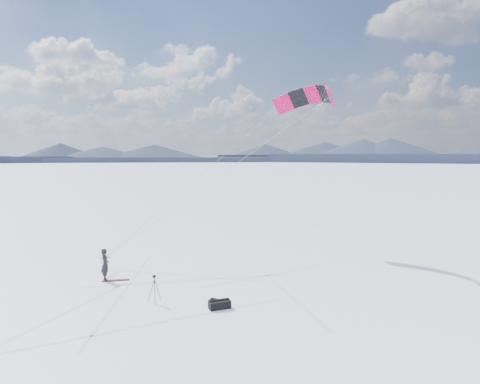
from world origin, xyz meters
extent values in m
plane|color=white|center=(0.00, 0.00, 0.00)|extent=(1800.00, 1800.00, 0.00)
cube|color=#191D36|center=(188.09, 258.89, 1.82)|extent=(147.80, 124.57, 3.64)
cone|color=#191D36|center=(188.09, 258.89, 3.64)|extent=(89.40, 89.40, 8.00)
cube|color=#191D36|center=(98.89, 304.34, 1.82)|extent=(156.56, 89.15, 3.64)
cone|color=#191D36|center=(98.89, 304.34, 3.64)|extent=(80.64, 80.64, 8.00)
cube|color=#191D36|center=(0.00, 320.00, 1.82)|extent=(150.00, 45.00, 3.64)
cone|color=#191D36|center=(0.00, 320.00, 3.64)|extent=(64.00, 64.00, 8.00)
cube|color=#191D36|center=(-98.89, 304.34, 1.82)|extent=(156.56, 89.15, 3.64)
cone|color=#191D36|center=(-98.89, 304.34, 3.64)|extent=(80.64, 80.64, 8.00)
cube|color=#A7BAD4|center=(-5.00, -4.00, 0.00)|extent=(6.00, 0.12, 0.01)
cube|color=#A7BAD4|center=(-3.30, -1.70, 0.00)|extent=(3.52, 7.29, 0.01)
cube|color=#A7BAD4|center=(-1.60, 0.60, 0.00)|extent=(6.45, 7.79, 0.01)
cube|color=#A7BAD4|center=(0.10, 2.90, 0.00)|extent=(11.66, 3.07, 0.01)
cube|color=#A7BAD4|center=(1.80, -2.80, 0.00)|extent=(1.27, 5.91, 0.01)
cube|color=#A7BAD4|center=(3.50, -0.50, 0.00)|extent=(6.52, 4.83, 0.01)
cube|color=#A7BAD4|center=(5.20, 1.80, 0.00)|extent=(8.85, 4.87, 0.01)
imported|color=black|center=(-2.89, 3.81, 0.00)|extent=(0.58, 0.71, 1.67)
cube|color=maroon|center=(-2.37, 3.64, 0.02)|extent=(1.35, 0.26, 0.04)
cylinder|color=black|center=(-0.22, 0.24, 0.52)|extent=(0.31, 0.21, 1.06)
cylinder|color=black|center=(-0.50, 0.23, 0.52)|extent=(0.32, 0.18, 1.06)
cylinder|color=black|center=(-0.35, -0.01, 0.52)|extent=(0.04, 0.35, 1.06)
cylinder|color=black|center=(-0.36, 0.15, 0.90)|extent=(0.03, 0.03, 0.31)
cube|color=black|center=(-0.36, 0.15, 1.10)|extent=(0.09, 0.09, 0.04)
cube|color=black|center=(-0.36, 0.15, 1.18)|extent=(0.14, 0.13, 0.09)
cylinder|color=black|center=(-0.36, 0.23, 1.18)|extent=(0.06, 0.09, 0.06)
cube|color=black|center=(2.34, -1.10, 0.17)|extent=(0.97, 0.58, 0.34)
cylinder|color=black|center=(2.34, -1.10, 0.36)|extent=(0.87, 0.23, 0.09)
cube|color=black|center=(2.30, -0.90, 0.14)|extent=(0.82, 0.78, 0.28)
cylinder|color=black|center=(2.30, -0.90, 0.31)|extent=(0.61, 0.54, 0.09)
cube|color=#CB0749|center=(10.59, 6.73, 10.11)|extent=(0.99, 1.44, 1.55)
cube|color=black|center=(10.66, 7.91, 10.44)|extent=(0.85, 1.49, 1.34)
cube|color=#CB0749|center=(10.36, 9.13, 10.56)|extent=(1.19, 1.46, 1.12)
cube|color=black|center=(9.73, 10.22, 10.44)|extent=(1.47, 1.29, 1.34)
cube|color=#CB0749|center=(8.86, 11.02, 10.11)|extent=(1.67, 0.98, 1.55)
cylinder|color=#949496|center=(3.85, 5.27, 5.64)|extent=(13.49, 2.94, 8.95)
cylinder|color=#949496|center=(2.99, 7.42, 5.64)|extent=(11.77, 7.23, 8.95)
cylinder|color=black|center=(-2.89, 3.81, 1.18)|extent=(0.52, 0.23, 0.03)
camera|label=1|loc=(-0.03, -17.33, 6.52)|focal=30.00mm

